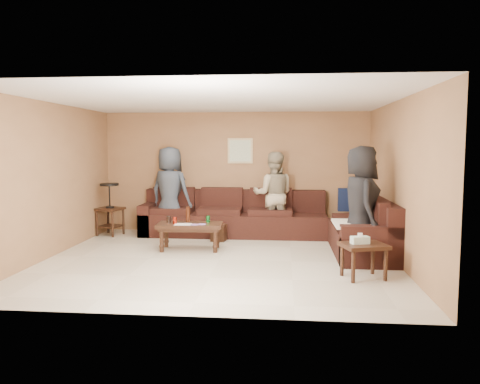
{
  "coord_description": "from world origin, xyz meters",
  "views": [
    {
      "loc": [
        1.01,
        -7.21,
        1.79
      ],
      "look_at": [
        0.25,
        0.85,
        1.0
      ],
      "focal_mm": 35.0,
      "sensor_mm": 36.0,
      "label": 1
    }
  ],
  "objects_px": {
    "person_middle": "(273,195)",
    "person_right": "(361,204)",
    "person_left": "(170,191)",
    "coffee_table": "(190,227)",
    "sectional_sofa": "(273,224)",
    "side_table_right": "(363,249)",
    "waste_bin": "(219,233)",
    "end_table_left": "(110,208)"
  },
  "relations": [
    {
      "from": "person_middle",
      "to": "person_right",
      "type": "relative_size",
      "value": 0.94
    },
    {
      "from": "person_left",
      "to": "person_right",
      "type": "relative_size",
      "value": 0.99
    },
    {
      "from": "person_middle",
      "to": "person_right",
      "type": "xyz_separation_m",
      "value": [
        1.4,
        -1.83,
        0.06
      ]
    },
    {
      "from": "coffee_table",
      "to": "person_middle",
      "type": "bearing_deg",
      "value": 43.02
    },
    {
      "from": "person_middle",
      "to": "coffee_table",
      "type": "bearing_deg",
      "value": 43.55
    },
    {
      "from": "sectional_sofa",
      "to": "person_middle",
      "type": "xyz_separation_m",
      "value": [
        -0.01,
        0.47,
        0.52
      ]
    },
    {
      "from": "side_table_right",
      "to": "waste_bin",
      "type": "relative_size",
      "value": 2.19
    },
    {
      "from": "side_table_right",
      "to": "person_right",
      "type": "relative_size",
      "value": 0.38
    },
    {
      "from": "person_middle",
      "to": "waste_bin",
      "type": "bearing_deg",
      "value": 26.93
    },
    {
      "from": "person_middle",
      "to": "side_table_right",
      "type": "bearing_deg",
      "value": 114.81
    },
    {
      "from": "person_left",
      "to": "person_right",
      "type": "xyz_separation_m",
      "value": [
        3.47,
        -1.78,
        0.01
      ]
    },
    {
      "from": "person_left",
      "to": "end_table_left",
      "type": "bearing_deg",
      "value": 23.45
    },
    {
      "from": "side_table_right",
      "to": "person_left",
      "type": "xyz_separation_m",
      "value": [
        -3.35,
        2.79,
        0.48
      ]
    },
    {
      "from": "coffee_table",
      "to": "person_right",
      "type": "relative_size",
      "value": 0.63
    },
    {
      "from": "end_table_left",
      "to": "waste_bin",
      "type": "height_order",
      "value": "end_table_left"
    },
    {
      "from": "coffee_table",
      "to": "end_table_left",
      "type": "relative_size",
      "value": 1.09
    },
    {
      "from": "side_table_right",
      "to": "person_middle",
      "type": "relative_size",
      "value": 0.41
    },
    {
      "from": "sectional_sofa",
      "to": "end_table_left",
      "type": "height_order",
      "value": "end_table_left"
    },
    {
      "from": "waste_bin",
      "to": "sectional_sofa",
      "type": "bearing_deg",
      "value": 2.14
    },
    {
      "from": "coffee_table",
      "to": "person_left",
      "type": "height_order",
      "value": "person_left"
    },
    {
      "from": "sectional_sofa",
      "to": "person_right",
      "type": "bearing_deg",
      "value": -44.3
    },
    {
      "from": "end_table_left",
      "to": "side_table_right",
      "type": "height_order",
      "value": "end_table_left"
    },
    {
      "from": "coffee_table",
      "to": "side_table_right",
      "type": "height_order",
      "value": "coffee_table"
    },
    {
      "from": "waste_bin",
      "to": "person_left",
      "type": "bearing_deg",
      "value": 156.32
    },
    {
      "from": "sectional_sofa",
      "to": "waste_bin",
      "type": "distance_m",
      "value": 1.04
    },
    {
      "from": "person_right",
      "to": "person_left",
      "type": "bearing_deg",
      "value": 57.29
    },
    {
      "from": "person_middle",
      "to": "person_left",
      "type": "bearing_deg",
      "value": 1.89
    },
    {
      "from": "end_table_left",
      "to": "person_middle",
      "type": "relative_size",
      "value": 0.62
    },
    {
      "from": "end_table_left",
      "to": "person_right",
      "type": "distance_m",
      "value": 5.0
    },
    {
      "from": "coffee_table",
      "to": "person_middle",
      "type": "xyz_separation_m",
      "value": [
        1.41,
        1.32,
        0.45
      ]
    },
    {
      "from": "sectional_sofa",
      "to": "person_left",
      "type": "xyz_separation_m",
      "value": [
        -2.07,
        0.42,
        0.57
      ]
    },
    {
      "from": "sectional_sofa",
      "to": "person_left",
      "type": "bearing_deg",
      "value": 168.55
    },
    {
      "from": "person_middle",
      "to": "end_table_left",
      "type": "bearing_deg",
      "value": 2.92
    },
    {
      "from": "coffee_table",
      "to": "waste_bin",
      "type": "xyz_separation_m",
      "value": [
        0.39,
        0.81,
        -0.24
      ]
    },
    {
      "from": "side_table_right",
      "to": "person_middle",
      "type": "height_order",
      "value": "person_middle"
    },
    {
      "from": "end_table_left",
      "to": "person_middle",
      "type": "xyz_separation_m",
      "value": [
        3.29,
        0.14,
        0.29
      ]
    },
    {
      "from": "sectional_sofa",
      "to": "end_table_left",
      "type": "relative_size",
      "value": 4.42
    },
    {
      "from": "waste_bin",
      "to": "coffee_table",
      "type": "bearing_deg",
      "value": -115.78
    },
    {
      "from": "sectional_sofa",
      "to": "coffee_table",
      "type": "bearing_deg",
      "value": -149.09
    },
    {
      "from": "sectional_sofa",
      "to": "person_right",
      "type": "distance_m",
      "value": 2.03
    },
    {
      "from": "waste_bin",
      "to": "person_left",
      "type": "relative_size",
      "value": 0.18
    },
    {
      "from": "end_table_left",
      "to": "waste_bin",
      "type": "bearing_deg",
      "value": -9.25
    }
  ]
}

